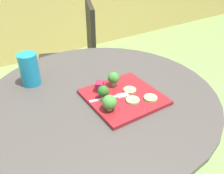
{
  "coord_description": "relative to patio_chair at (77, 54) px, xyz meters",
  "views": [
    {
      "loc": [
        -0.4,
        -0.7,
        1.29
      ],
      "look_at": [
        0.03,
        -0.04,
        0.79
      ],
      "focal_mm": 38.73,
      "sensor_mm": 36.0,
      "label": 1
    }
  ],
  "objects": [
    {
      "name": "patio_chair",
      "position": [
        0.0,
        0.0,
        0.0
      ],
      "size": [
        0.58,
        0.58,
        0.9
      ],
      "color": "black",
      "rests_on": "ground_plane"
    },
    {
      "name": "fork",
      "position": [
        -0.28,
        -0.93,
        0.24
      ],
      "size": [
        0.15,
        0.05,
        0.0
      ],
      "color": "silver",
      "rests_on": "salad_plate"
    },
    {
      "name": "broccoli_floret_0",
      "position": [
        -0.33,
        -0.99,
        0.27
      ],
      "size": [
        0.05,
        0.05,
        0.06
      ],
      "color": "#99B770",
      "rests_on": "salad_plate"
    },
    {
      "name": "cucumber_slice_2",
      "position": [
        -0.23,
        -0.99,
        0.24
      ],
      "size": [
        0.05,
        0.05,
        0.01
      ],
      "primitive_type": "cylinder",
      "color": "#8EB766",
      "rests_on": "salad_plate"
    },
    {
      "name": "cucumber_slice_1",
      "position": [
        -0.17,
        -1.01,
        0.24
      ],
      "size": [
        0.05,
        0.05,
        0.01
      ],
      "primitive_type": "cylinder",
      "color": "#8EB766",
      "rests_on": "salad_plate"
    },
    {
      "name": "salad_plate",
      "position": [
        -0.24,
        -0.94,
        0.23
      ],
      "size": [
        0.27,
        0.27,
        0.01
      ],
      "primitive_type": "cube",
      "color": "maroon",
      "rests_on": "patio_table"
    },
    {
      "name": "patio_table",
      "position": [
        -0.29,
        -0.86,
        -0.04
      ],
      "size": [
        0.92,
        0.92,
        0.75
      ],
      "color": "#423D38",
      "rests_on": "ground_plane"
    },
    {
      "name": "broccoli_floret_2",
      "position": [
        -0.23,
        -0.86,
        0.28
      ],
      "size": [
        0.05,
        0.05,
        0.06
      ],
      "color": "#99B770",
      "rests_on": "salad_plate"
    },
    {
      "name": "drinking_glass",
      "position": [
        -0.5,
        -0.64,
        0.29
      ],
      "size": [
        0.08,
        0.08,
        0.14
      ],
      "color": "teal",
      "rests_on": "patio_table"
    },
    {
      "name": "cucumber_slice_0",
      "position": [
        -0.2,
        -0.93,
        0.24
      ],
      "size": [
        0.05,
        0.05,
        0.01
      ],
      "primitive_type": "cylinder",
      "color": "#8EB766",
      "rests_on": "salad_plate"
    },
    {
      "name": "broccoli_floret_1",
      "position": [
        -0.32,
        -0.92,
        0.27
      ],
      "size": [
        0.04,
        0.04,
        0.06
      ],
      "color": "#99B770",
      "rests_on": "salad_plate"
    },
    {
      "name": "beet_chunk_0",
      "position": [
        -0.3,
        -0.86,
        0.26
      ],
      "size": [
        0.05,
        0.05,
        0.04
      ],
      "primitive_type": "cube",
      "rotation": [
        0.0,
        0.0,
        4.01
      ],
      "color": "maroon",
      "rests_on": "salad_plate"
    }
  ]
}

